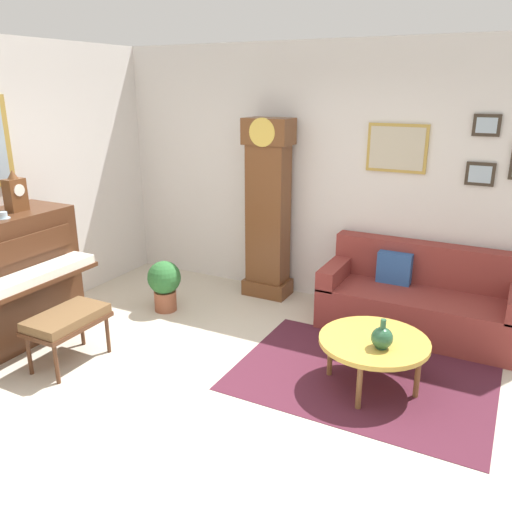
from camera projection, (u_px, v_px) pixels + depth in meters
name	position (u px, v px, depth m)	size (l,w,h in m)	color
ground_plane	(215.00, 403.00, 4.13)	(6.40, 6.00, 0.10)	beige
wall_back	(328.00, 176.00, 5.69)	(5.30, 0.13, 2.80)	silver
area_rug	(362.00, 377.00, 4.39)	(2.10, 1.50, 0.01)	#4C1E2D
piano	(0.00, 282.00, 4.79)	(0.87, 1.44, 1.24)	#4C2B19
piano_bench	(67.00, 321.00, 4.51)	(0.42, 0.70, 0.48)	#4C2B19
grandfather_clock	(268.00, 214.00, 5.86)	(0.52, 0.34, 2.03)	brown
couch	(420.00, 300.00, 5.18)	(1.90, 0.80, 0.84)	maroon
coffee_table	(374.00, 343.00, 4.16)	(0.88, 0.88, 0.42)	gold
mantel_clock	(15.00, 193.00, 4.80)	(0.13, 0.18, 0.38)	brown
teacup	(3.00, 216.00, 4.56)	(0.12, 0.12, 0.06)	#ADC6D6
green_jug	(382.00, 338.00, 3.99)	(0.17, 0.17, 0.24)	#234C33
potted_plant	(164.00, 282.00, 5.62)	(0.36, 0.36, 0.56)	#935138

